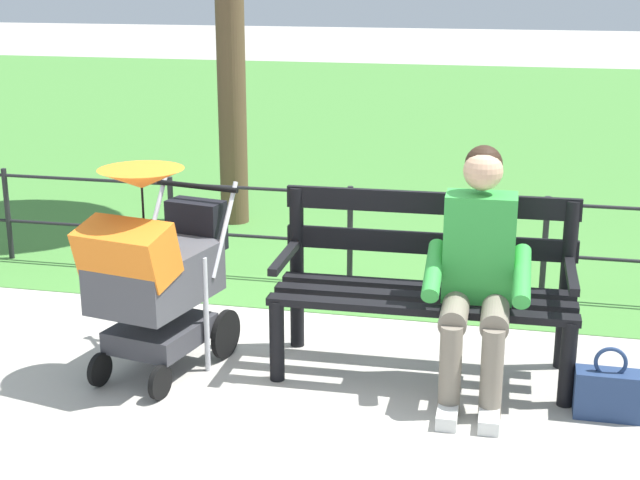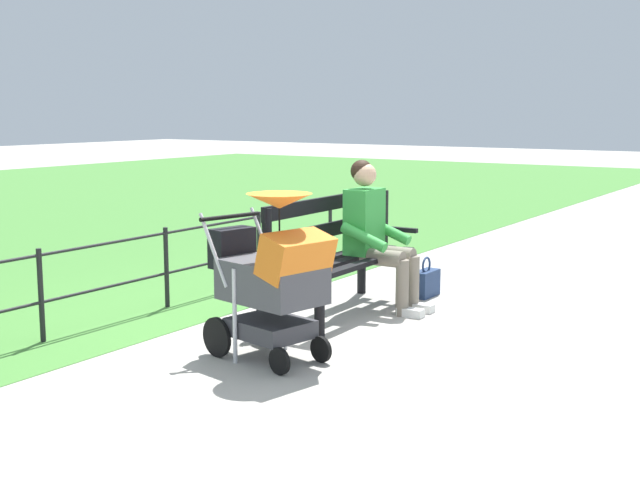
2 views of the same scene
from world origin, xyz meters
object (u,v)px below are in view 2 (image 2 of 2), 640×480
at_px(park_bench, 335,251).
at_px(stroller, 272,275).
at_px(handbag, 426,283).
at_px(person_on_bench, 375,231).

relative_size(park_bench, stroller, 1.40).
bearing_deg(handbag, stroller, -0.11).
xyz_separation_m(stroller, handbag, (-2.35, 0.00, -0.47)).
distance_m(person_on_bench, stroller, 1.69).
distance_m(park_bench, person_on_bench, 0.39).
distance_m(park_bench, stroller, 1.45).
distance_m(park_bench, handbag, 1.10).
distance_m(person_on_bench, handbag, 0.88).
height_order(person_on_bench, handbag, person_on_bench).
xyz_separation_m(park_bench, stroller, (1.40, 0.38, 0.07)).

